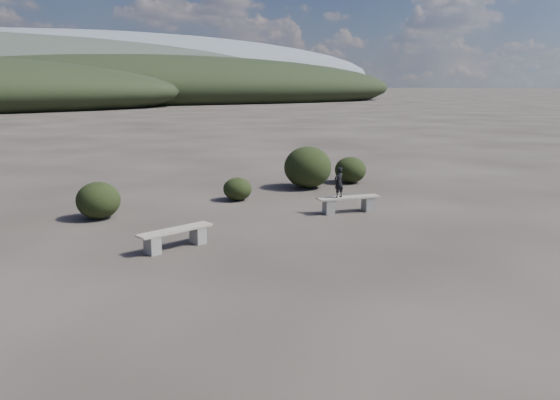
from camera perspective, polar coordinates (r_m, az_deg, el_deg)
ground at (r=10.20m, az=7.49°, el=-9.91°), size 1200.00×1200.00×0.00m
bench_left at (r=13.08m, az=-10.84°, el=-3.78°), size 1.93×0.81×0.47m
bench_right at (r=16.57m, az=7.17°, el=-0.30°), size 1.98×0.82×0.48m
seated_person at (r=16.31m, az=6.17°, el=1.85°), size 0.37×0.27×0.92m
shrub_b at (r=16.50m, az=-18.46°, el=-0.03°), size 1.24×1.24×1.07m
shrub_c at (r=18.24m, az=-4.47°, el=1.16°), size 0.96×0.96×0.76m
shrub_d at (r=20.37m, az=2.92°, el=3.44°), size 1.77×1.77×1.55m
shrub_e at (r=21.61m, az=7.37°, el=3.14°), size 1.23×1.23×1.03m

